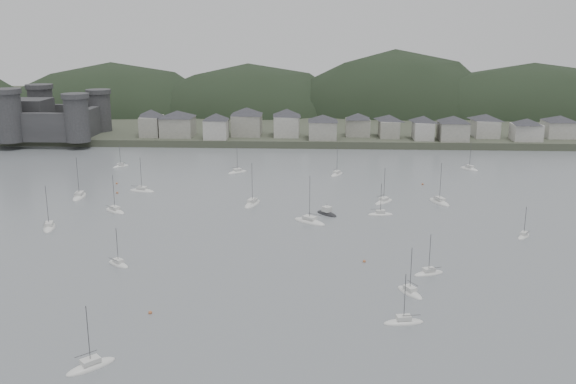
{
  "coord_description": "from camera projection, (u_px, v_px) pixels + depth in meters",
  "views": [
    {
      "loc": [
        7.96,
        -90.78,
        49.21
      ],
      "look_at": [
        0.0,
        75.0,
        6.0
      ],
      "focal_mm": 39.51,
      "sensor_mm": 36.0,
      "label": 1
    }
  ],
  "objects": [
    {
      "name": "moored_fleet",
      "position": [
        257.0,
        222.0,
        164.99
      ],
      "size": [
        197.45,
        152.59,
        13.38
      ],
      "color": "silver",
      "rests_on": "ground"
    },
    {
      "name": "waterfront_town",
      "position": [
        417.0,
        124.0,
        273.21
      ],
      "size": [
        451.48,
        28.46,
        12.92
      ],
      "color": "gray",
      "rests_on": "far_shore_land"
    },
    {
      "name": "mooring_buoys",
      "position": [
        268.0,
        241.0,
        150.05
      ],
      "size": [
        155.66,
        120.75,
        0.7
      ],
      "color": "#B3663B",
      "rests_on": "ground"
    },
    {
      "name": "castle",
      "position": [
        26.0,
        118.0,
        277.13
      ],
      "size": [
        66.0,
        43.0,
        20.0
      ],
      "color": "#333336",
      "rests_on": "far_shore_land"
    },
    {
      "name": "forested_ridge",
      "position": [
        313.0,
        136.0,
        363.55
      ],
      "size": [
        851.55,
        103.94,
        102.57
      ],
      "color": "black",
      "rests_on": "ground"
    },
    {
      "name": "far_shore_land",
      "position": [
        305.0,
        108.0,
        385.3
      ],
      "size": [
        900.0,
        250.0,
        3.0
      ],
      "primitive_type": "cube",
      "color": "#383D2D",
      "rests_on": "ground"
    },
    {
      "name": "ground",
      "position": [
        265.0,
        347.0,
        100.52
      ],
      "size": [
        900.0,
        900.0,
        0.0
      ],
      "primitive_type": "plane",
      "color": "slate",
      "rests_on": "ground"
    },
    {
      "name": "motor_launch_far",
      "position": [
        327.0,
        213.0,
        171.95
      ],
      "size": [
        6.71,
        7.03,
        3.72
      ],
      "rotation": [
        0.0,
        0.0,
        3.88
      ],
      "color": "black",
      "rests_on": "ground"
    }
  ]
}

